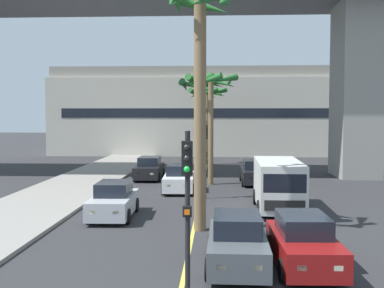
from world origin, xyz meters
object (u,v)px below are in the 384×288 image
object	(u,v)px
car_queue_fourth	(255,173)
palm_tree_farthest_median	(211,91)
traffic_light_median_near	(187,197)
delivery_van	(278,184)
palm_tree_far_median	(200,57)
traffic_light_median_far	(205,148)
car_queue_front	(149,169)
car_queue_third	(114,201)
palm_tree_mid_median	(208,99)
car_queue_fifth	(237,243)
car_queue_second	(179,179)
palm_tree_near_median	(198,99)
car_queue_sixth	(303,243)

from	to	relation	value
car_queue_fourth	palm_tree_farthest_median	bearing A→B (deg)	-172.00
traffic_light_median_near	delivery_van	bearing A→B (deg)	73.66
palm_tree_farthest_median	palm_tree_far_median	bearing A→B (deg)	-91.10
traffic_light_median_far	palm_tree_farthest_median	bearing A→B (deg)	87.82
car_queue_front	car_queue_third	xyz separation A→B (m)	(0.16, -12.40, 0.00)
car_queue_front	palm_tree_mid_median	bearing A→B (deg)	69.08
car_queue_fourth	palm_tree_farthest_median	distance (m)	6.03
car_queue_fifth	palm_tree_far_median	xyz separation A→B (m)	(-1.28, 4.43, 6.03)
car_queue_front	palm_tree_farthest_median	size ratio (longest dim) A/B	0.57
delivery_van	traffic_light_median_far	xyz separation A→B (m)	(-3.51, 3.01, 1.43)
car_queue_front	palm_tree_farthest_median	world-z (taller)	palm_tree_farthest_median
car_queue_third	car_queue_fourth	world-z (taller)	same
car_queue_second	palm_tree_mid_median	size ratio (longest dim) A/B	0.60
traffic_light_median_near	palm_tree_farthest_median	world-z (taller)	palm_tree_farthest_median
car_queue_front	car_queue_third	bearing A→B (deg)	-89.25
car_queue_front	delivery_van	xyz separation A→B (m)	(7.61, -10.55, 0.57)
car_queue_third	traffic_light_median_far	bearing A→B (deg)	51.00
car_queue_fourth	palm_tree_near_median	size ratio (longest dim) A/B	0.56
car_queue_second	palm_tree_far_median	size ratio (longest dim) A/B	0.44
car_queue_fifth	traffic_light_median_far	size ratio (longest dim) A/B	0.98
car_queue_third	car_queue_fourth	distance (m)	12.67
car_queue_third	delivery_van	world-z (taller)	delivery_van
delivery_van	traffic_light_median_far	size ratio (longest dim) A/B	1.26
car_queue_third	traffic_light_median_near	xyz separation A→B (m)	(3.90, -10.24, 1.99)
car_queue_fourth	traffic_light_median_near	world-z (taller)	traffic_light_median_near
car_queue_sixth	palm_tree_near_median	bearing A→B (deg)	100.31
traffic_light_median_near	traffic_light_median_far	bearing A→B (deg)	89.89
car_queue_third	palm_tree_farthest_median	size ratio (longest dim) A/B	0.58
car_queue_front	traffic_light_median_far	distance (m)	8.81
palm_tree_mid_median	car_queue_fourth	bearing A→B (deg)	-74.50
car_queue_third	car_queue_sixth	distance (m)	9.73
car_queue_fourth	traffic_light_median_near	bearing A→B (deg)	-98.51
palm_tree_farthest_median	car_queue_front	bearing A→B (deg)	152.30
car_queue_fourth	delivery_van	distance (m)	8.73
car_queue_fourth	palm_tree_farthest_median	size ratio (longest dim) A/B	0.57
traffic_light_median_far	palm_tree_near_median	size ratio (longest dim) A/B	0.58
car_queue_front	car_queue_sixth	bearing A→B (deg)	-68.94
car_queue_fourth	traffic_light_median_near	size ratio (longest dim) A/B	0.98
car_queue_front	car_queue_fifth	world-z (taller)	same
car_queue_fifth	palm_tree_far_median	bearing A→B (deg)	106.14
car_queue_sixth	car_queue_fifth	bearing A→B (deg)	-178.33
car_queue_fifth	car_queue_fourth	bearing A→B (deg)	83.91
palm_tree_near_median	palm_tree_far_median	size ratio (longest dim) A/B	0.78
car_queue_third	car_queue_fourth	size ratio (longest dim) A/B	1.01
palm_tree_farthest_median	car_queue_third	bearing A→B (deg)	-112.17
car_queue_front	car_queue_fifth	xyz separation A→B (m)	(5.34, -19.05, 0.00)
traffic_light_median_near	palm_tree_near_median	bearing A→B (deg)	91.74
car_queue_sixth	palm_tree_far_median	distance (m)	8.13
delivery_van	traffic_light_median_near	distance (m)	12.68
car_queue_fifth	traffic_light_median_near	size ratio (longest dim) A/B	0.98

